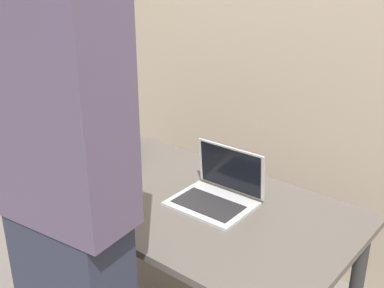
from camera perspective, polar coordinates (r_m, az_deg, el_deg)
desk at (r=2.02m, az=-0.66°, el=-8.83°), size 1.38×0.77×0.70m
laptop at (r=1.93m, az=3.12°, el=-5.68°), size 0.32×0.28×0.21m
beer_bottle_green at (r=2.41m, az=-9.72°, el=2.06°), size 0.06×0.06×0.32m
beer_bottle_brown at (r=2.39m, az=-7.12°, el=1.50°), size 0.06×0.06×0.29m
beer_bottle_dark at (r=2.36m, az=-10.95°, el=1.21°), size 0.07×0.07×0.31m
beer_bottle_amber at (r=2.26m, az=-7.26°, el=0.20°), size 0.07×0.07×0.28m
person_figure at (r=1.49m, az=-14.89°, el=-6.87°), size 0.45×0.32×1.83m
back_wall at (r=2.46m, az=12.52°, el=13.64°), size 6.00×0.10×2.60m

